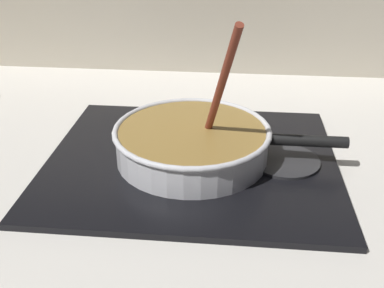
% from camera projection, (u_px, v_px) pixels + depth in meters
% --- Properties ---
extents(ground, '(2.40, 1.60, 0.04)m').
position_uv_depth(ground, '(165.00, 249.00, 0.72)').
color(ground, beige).
extents(hob_plate, '(0.56, 0.48, 0.01)m').
position_uv_depth(hob_plate, '(192.00, 160.00, 0.91)').
color(hob_plate, black).
rests_on(hob_plate, ground).
extents(burner_ring, '(0.19, 0.19, 0.01)m').
position_uv_depth(burner_ring, '(192.00, 156.00, 0.90)').
color(burner_ring, '#592D0C').
rests_on(burner_ring, hob_plate).
extents(spare_burner, '(0.13, 0.13, 0.01)m').
position_uv_depth(spare_burner, '(285.00, 161.00, 0.89)').
color(spare_burner, '#262628').
rests_on(spare_burner, hob_plate).
extents(cooking_pan, '(0.44, 0.30, 0.29)m').
position_uv_depth(cooking_pan, '(193.00, 142.00, 0.89)').
color(cooking_pan, silver).
rests_on(cooking_pan, hob_plate).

